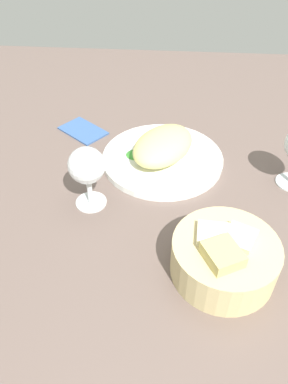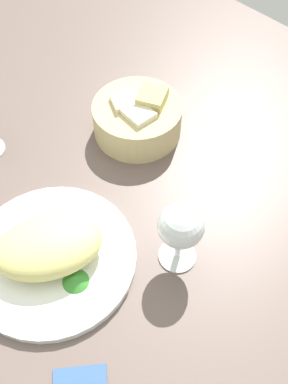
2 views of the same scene
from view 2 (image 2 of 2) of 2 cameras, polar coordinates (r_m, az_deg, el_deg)
The scene contains 6 objects.
ground_plane at distance 75.12cm, azimuth -10.36°, elevation -2.72°, with size 140.00×140.00×2.00cm, color brown.
plate at distance 69.24cm, azimuth -11.85°, elevation -8.31°, with size 25.87×25.87×1.40cm, color white.
omelette at distance 66.28cm, azimuth -12.35°, elevation -6.92°, with size 16.12×10.69×5.47cm, color #E0D57B.
lettuce_garnish at distance 65.35cm, azimuth -8.92°, elevation -11.11°, with size 3.96×3.96×1.57cm, color #388C30.
bread_basket at distance 81.86cm, azimuth -0.81°, elevation 9.62°, with size 16.33×16.33×8.41cm.
wine_glass_near at distance 61.64cm, azimuth 4.79°, elevation -4.71°, with size 6.68×6.68×12.30cm.
Camera 2 is at (-18.36, -38.42, 60.89)cm, focal length 41.12 mm.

